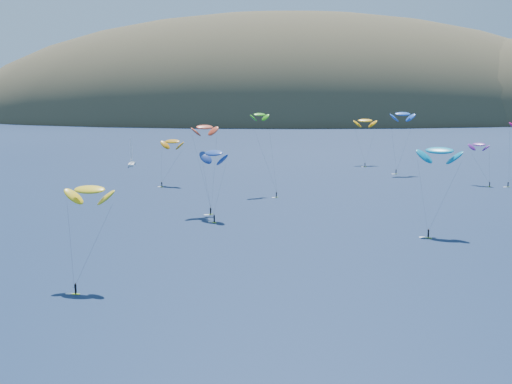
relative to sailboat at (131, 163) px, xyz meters
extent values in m
plane|color=black|center=(59.67, -202.47, -0.96)|extent=(2800.00, 2800.00, 0.00)
ellipsoid|color=#3D3526|center=(79.67, 357.53, -13.56)|extent=(600.00, 300.00, 210.00)
ellipsoid|color=#3D3526|center=(-80.33, 387.53, -8.16)|extent=(340.00, 240.00, 120.00)
ellipsoid|color=#3D3526|center=(239.67, 337.53, -10.32)|extent=(320.00, 220.00, 156.00)
cube|color=white|center=(0.00, -0.02, -0.58)|extent=(3.04, 8.20, 0.96)
cylinder|color=white|center=(0.00, 0.52, 5.02)|extent=(0.15, 0.15, 11.21)
cube|color=#90C916|center=(19.68, -56.54, -0.92)|extent=(1.37, 1.03, 0.07)
cylinder|color=black|center=(19.68, -56.54, -0.07)|extent=(0.32, 0.32, 1.45)
sphere|color=#8C6047|center=(19.68, -56.54, 0.77)|extent=(0.24, 0.24, 0.24)
ellipsoid|color=orange|center=(22.47, -49.40, 13.17)|extent=(9.53, 7.89, 4.85)
cube|color=#90C916|center=(20.80, -171.42, -0.92)|extent=(1.44, 0.67, 0.08)
cylinder|color=black|center=(20.80, -171.42, -0.04)|extent=(0.33, 0.33, 1.49)
sphere|color=#8C6047|center=(20.80, -171.42, 0.82)|extent=(0.25, 0.25, 0.25)
ellipsoid|color=yellow|center=(21.95, -164.18, 15.15)|extent=(9.08, 5.54, 4.72)
cube|color=#90C916|center=(56.00, -76.45, -0.92)|extent=(1.26, 1.01, 0.07)
cylinder|color=black|center=(56.00, -76.45, -0.12)|extent=(0.30, 0.30, 1.36)
sphere|color=#8C6047|center=(56.00, -76.45, 0.66)|extent=(0.23, 0.23, 0.23)
ellipsoid|color=green|center=(51.08, -66.11, 22.81)|extent=(6.90, 5.93, 3.53)
cube|color=#90C916|center=(101.18, -24.89, -0.92)|extent=(1.43, 0.66, 0.08)
cylinder|color=black|center=(101.18, -24.89, -0.05)|extent=(0.32, 0.32, 1.47)
sphere|color=#8C6047|center=(101.18, -24.89, 0.80)|extent=(0.25, 0.25, 0.25)
ellipsoid|color=blue|center=(103.58, -21.60, 20.79)|extent=(9.81, 5.97, 5.11)
cube|color=#90C916|center=(87.91, -130.24, -0.91)|extent=(1.57, 1.06, 0.08)
cylinder|color=black|center=(87.91, -130.24, 0.05)|extent=(0.36, 0.36, 1.64)
sphere|color=#8C6047|center=(87.91, -130.24, 1.00)|extent=(0.27, 0.27, 0.27)
ellipsoid|color=#0084AF|center=(91.55, -122.79, 17.60)|extent=(10.86, 8.40, 5.49)
cube|color=#90C916|center=(125.46, -55.72, -0.92)|extent=(1.26, 1.08, 0.07)
cylinder|color=black|center=(125.46, -55.72, -0.11)|extent=(0.30, 0.30, 1.39)
sphere|color=#8C6047|center=(125.46, -55.72, 0.70)|extent=(0.23, 0.23, 0.23)
ellipsoid|color=#6E2191|center=(123.73, -48.22, 12.09)|extent=(7.47, 6.73, 3.86)
cube|color=#90C916|center=(131.23, -56.16, -0.92)|extent=(1.38, 0.68, 0.07)
cylinder|color=black|center=(131.23, -56.16, -0.08)|extent=(0.31, 0.31, 1.42)
sphere|color=#8C6047|center=(131.23, -56.16, 0.74)|extent=(0.24, 0.24, 0.24)
cube|color=#90C916|center=(38.33, -103.01, -0.91)|extent=(1.45, 1.17, 0.08)
cylinder|color=black|center=(38.33, -103.01, 0.00)|extent=(0.34, 0.34, 1.56)
sphere|color=#8C6047|center=(38.33, -103.01, 0.91)|extent=(0.26, 0.26, 0.26)
ellipsoid|color=#D4492B|center=(36.60, -96.79, 21.10)|extent=(8.25, 7.18, 4.23)
cube|color=#90C916|center=(39.92, -113.61, -0.91)|extent=(1.36, 1.43, 0.08)
cylinder|color=black|center=(39.92, -113.61, 0.04)|extent=(0.36, 0.36, 1.63)
sphere|color=#8C6047|center=(39.92, -113.61, 0.99)|extent=(0.27, 0.27, 0.27)
ellipsoid|color=navy|center=(39.37, -104.19, 15.09)|extent=(9.78, 10.12, 5.37)
cube|color=#90C916|center=(93.00, -3.77, -0.92)|extent=(1.31, 0.39, 0.07)
cylinder|color=black|center=(93.00, -3.77, -0.10)|extent=(0.31, 0.31, 1.40)
sphere|color=#8C6047|center=(93.00, -3.77, 0.71)|extent=(0.23, 0.23, 0.23)
ellipsoid|color=#FDA60A|center=(94.37, 7.51, 16.65)|extent=(9.12, 4.32, 5.07)
camera|label=1|loc=(50.24, -282.99, 33.81)|focal=50.00mm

